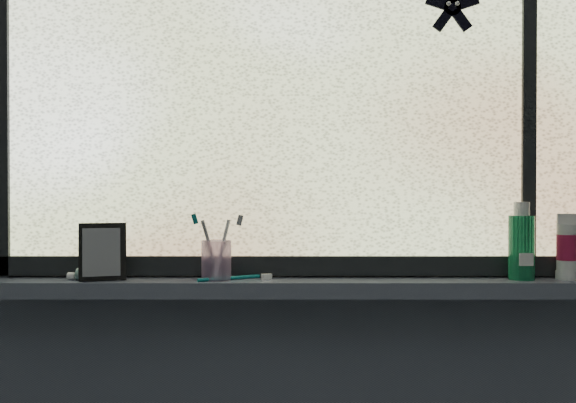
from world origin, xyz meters
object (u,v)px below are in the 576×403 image
(vanity_mirror, at_px, (103,252))
(toothbrush_cup, at_px, (216,260))
(mouthwash_bottle, at_px, (522,241))
(cream_tube, at_px, (566,244))

(vanity_mirror, bearing_deg, toothbrush_cup, -13.38)
(toothbrush_cup, distance_m, mouthwash_bottle, 0.77)
(mouthwash_bottle, height_order, cream_tube, mouthwash_bottle)
(vanity_mirror, height_order, mouthwash_bottle, mouthwash_bottle)
(toothbrush_cup, bearing_deg, mouthwash_bottle, 0.24)
(toothbrush_cup, relative_size, cream_tube, 0.83)
(mouthwash_bottle, distance_m, cream_tube, 0.12)
(toothbrush_cup, bearing_deg, cream_tube, 0.48)
(vanity_mirror, bearing_deg, cream_tube, -15.15)
(vanity_mirror, distance_m, toothbrush_cup, 0.29)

